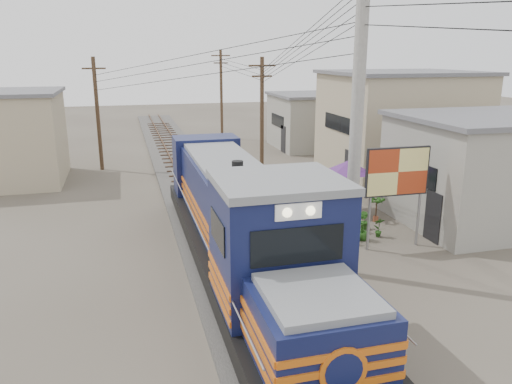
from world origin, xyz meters
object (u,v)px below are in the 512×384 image
object	(u,v)px
billboard	(397,174)
market_umbrella	(348,167)
vendor	(353,199)
locomotive	(242,225)

from	to	relation	value
billboard	market_umbrella	xyz separation A→B (m)	(0.20, 4.59, -0.73)
market_umbrella	vendor	world-z (taller)	market_umbrella
market_umbrella	vendor	bearing A→B (deg)	-84.14
locomotive	vendor	bearing A→B (deg)	38.38
locomotive	billboard	bearing A→B (deg)	9.74
locomotive	market_umbrella	bearing A→B (deg)	41.67
locomotive	vendor	world-z (taller)	locomotive
locomotive	market_umbrella	world-z (taller)	locomotive
locomotive	billboard	world-z (taller)	locomotive
market_umbrella	billboard	bearing A→B (deg)	-92.47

